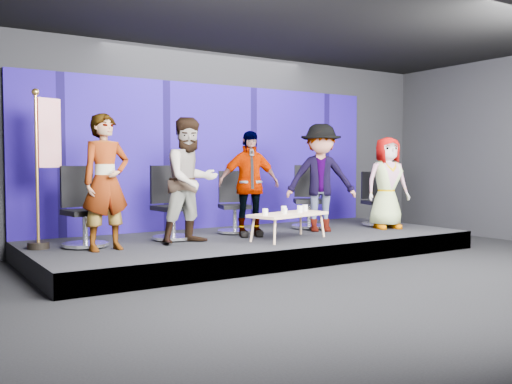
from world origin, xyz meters
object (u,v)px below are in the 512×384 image
(chair_e, at_px, (376,208))
(mug_e, at_px, (305,208))
(panelist_a, at_px, (106,182))
(chair_c, at_px, (234,213))
(chair_a, at_px, (83,220))
(coffee_table, at_px, (288,215))
(mug_b, at_px, (285,211))
(chair_d, at_px, (308,207))
(mug_a, at_px, (265,212))
(panelist_c, at_px, (249,184))
(panelist_e, at_px, (387,183))
(flag_stand, at_px, (44,164))
(panelist_b, at_px, (191,180))
(mug_c, at_px, (284,209))
(panelist_d, at_px, (321,178))
(mug_d, at_px, (300,209))
(chair_b, at_px, (171,215))

(chair_e, relative_size, mug_e, 9.99)
(panelist_a, bearing_deg, chair_c, 8.40)
(chair_a, distance_m, chair_c, 2.59)
(coffee_table, bearing_deg, mug_b, -148.73)
(chair_d, bearing_deg, mug_a, -115.39)
(panelist_c, height_order, coffee_table, panelist_c)
(panelist_e, bearing_deg, panelist_a, -165.21)
(flag_stand, bearing_deg, panelist_a, -66.72)
(panelist_a, bearing_deg, mug_b, -19.07)
(chair_d, height_order, coffee_table, chair_d)
(panelist_b, distance_m, flag_stand, 2.04)
(panelist_b, relative_size, chair_e, 1.83)
(chair_c, relative_size, flag_stand, 0.48)
(chair_a, height_order, chair_d, same)
(panelist_e, relative_size, mug_c, 16.19)
(panelist_d, height_order, chair_e, panelist_d)
(panelist_a, xyz_separation_m, panelist_c, (2.39, 0.20, -0.08))
(panelist_a, xyz_separation_m, chair_d, (3.91, 0.59, -0.55))
(chair_d, distance_m, mug_e, 1.17)
(panelist_b, distance_m, chair_c, 1.45)
(chair_e, distance_m, panelist_e, 0.70)
(chair_a, distance_m, mug_c, 3.00)
(mug_d, bearing_deg, chair_d, 46.81)
(panelist_d, height_order, mug_c, panelist_d)
(panelist_b, bearing_deg, mug_a, -38.22)
(chair_e, relative_size, flag_stand, 0.46)
(chair_c, height_order, mug_a, chair_c)
(chair_e, bearing_deg, panelist_a, -160.02)
(chair_e, bearing_deg, chair_b, -166.37)
(panelist_e, relative_size, coffee_table, 1.15)
(chair_a, distance_m, mug_a, 2.60)
(mug_d, bearing_deg, panelist_d, 32.36)
(panelist_c, bearing_deg, panelist_a, -158.80)
(panelist_c, bearing_deg, mug_d, -33.46)
(chair_e, bearing_deg, panelist_e, -94.34)
(chair_c, distance_m, chair_d, 1.50)
(panelist_d, bearing_deg, chair_d, 107.37)
(chair_d, bearing_deg, panelist_c, -134.85)
(chair_b, height_order, mug_c, chair_b)
(chair_c, height_order, flag_stand, flag_stand)
(chair_d, relative_size, mug_a, 11.64)
(mug_b, xyz_separation_m, mug_d, (0.34, 0.07, 0.01))
(panelist_e, relative_size, mug_b, 19.42)
(chair_a, relative_size, mug_c, 11.27)
(mug_d, bearing_deg, chair_c, 114.65)
(mug_b, distance_m, mug_d, 0.34)
(panelist_a, distance_m, chair_e, 5.29)
(chair_b, distance_m, chair_c, 1.25)
(chair_b, xyz_separation_m, mug_d, (1.76, -0.96, 0.09))
(chair_d, bearing_deg, chair_b, -147.69)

